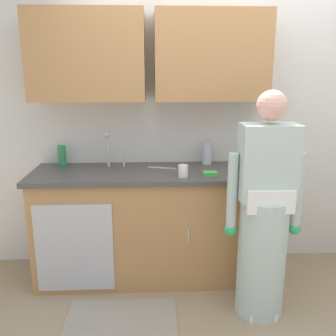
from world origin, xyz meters
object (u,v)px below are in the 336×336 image
(bottle_water_tall, at_px, (256,152))
(cup_by_sink, at_px, (183,171))
(sink, at_px, (112,173))
(person_at_sink, at_px, (264,224))
(knife_on_counter, at_px, (162,168))
(bottle_water_short, at_px, (62,155))
(sponge, at_px, (210,174))
(bottle_dish_liquid, at_px, (207,153))

(bottle_water_tall, xyz_separation_m, cup_by_sink, (-0.68, -0.41, -0.05))
(sink, distance_m, person_at_sink, 1.27)
(person_at_sink, bearing_deg, knife_on_counter, 136.72)
(person_at_sink, relative_size, cup_by_sink, 17.02)
(person_at_sink, bearing_deg, bottle_water_short, 152.99)
(bottle_water_tall, height_order, knife_on_counter, bottle_water_tall)
(bottle_water_tall, relative_size, bottle_water_short, 1.18)
(bottle_water_tall, distance_m, bottle_water_short, 1.70)
(sink, bearing_deg, sponge, -12.44)
(bottle_water_tall, relative_size, knife_on_counter, 0.85)
(bottle_dish_liquid, distance_m, cup_by_sink, 0.48)
(bottle_water_tall, bearing_deg, sink, -170.65)
(sink, relative_size, person_at_sink, 0.31)
(knife_on_counter, bearing_deg, sink, -154.61)
(bottle_water_short, distance_m, knife_on_counter, 0.88)
(bottle_water_short, relative_size, cup_by_sink, 1.83)
(bottle_dish_liquid, bearing_deg, sponge, -94.65)
(cup_by_sink, bearing_deg, bottle_dish_liquid, 59.29)
(bottle_water_short, relative_size, sponge, 1.58)
(person_at_sink, distance_m, bottle_water_short, 1.78)
(bottle_dish_liquid, height_order, knife_on_counter, bottle_dish_liquid)
(person_at_sink, xyz_separation_m, knife_on_counter, (-0.69, 0.65, 0.25))
(cup_by_sink, relative_size, sponge, 0.87)
(person_at_sink, height_order, sponge, person_at_sink)
(knife_on_counter, bearing_deg, person_at_sink, -27.76)
(person_at_sink, relative_size, bottle_water_tall, 7.90)
(sink, xyz_separation_m, bottle_water_tall, (1.25, 0.21, 0.12))
(bottle_dish_liquid, bearing_deg, knife_on_counter, -161.54)
(cup_by_sink, height_order, sponge, cup_by_sink)
(bottle_dish_liquid, height_order, bottle_water_short, bottle_dish_liquid)
(bottle_water_tall, relative_size, sponge, 1.86)
(cup_by_sink, bearing_deg, person_at_sink, -34.67)
(person_at_sink, xyz_separation_m, bottle_water_short, (-1.56, 0.79, 0.33))
(bottle_water_tall, height_order, cup_by_sink, bottle_water_tall)
(person_at_sink, distance_m, bottle_water_tall, 0.87)
(bottle_water_short, height_order, knife_on_counter, bottle_water_short)
(sponge, bearing_deg, bottle_water_tall, 39.08)
(bottle_water_short, bearing_deg, bottle_dish_liquid, -0.38)
(person_at_sink, xyz_separation_m, cup_by_sink, (-0.54, 0.37, 0.30))
(sink, height_order, bottle_water_short, sink)
(person_at_sink, relative_size, bottle_water_short, 9.31)
(bottle_water_short, bearing_deg, knife_on_counter, -9.27)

